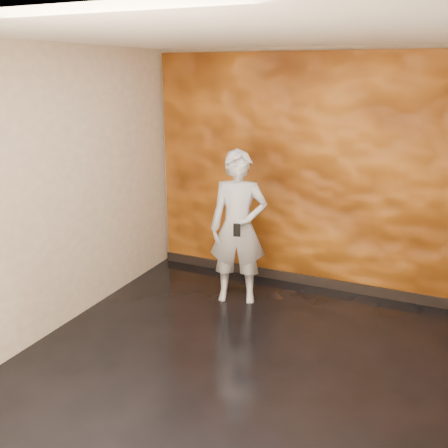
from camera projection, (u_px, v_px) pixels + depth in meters
room at (248, 214)px, 4.14m from camera, size 4.02×4.02×2.81m
feature_wall at (310, 174)px, 5.85m from camera, size 3.90×0.06×2.75m
baseboard at (304, 279)px, 6.20m from camera, size 3.90×0.04×0.12m
man at (238, 228)px, 5.55m from camera, size 0.73×0.59×1.74m
phone at (237, 230)px, 5.27m from camera, size 0.08×0.03×0.14m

